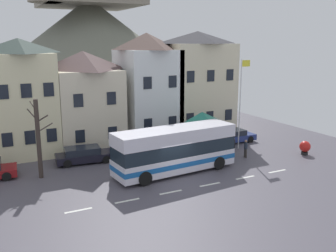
{
  "coord_description": "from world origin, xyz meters",
  "views": [
    {
      "loc": [
        -12.04,
        -22.12,
        9.55
      ],
      "look_at": [
        1.48,
        4.62,
        2.84
      ],
      "focal_mm": 40.6,
      "sensor_mm": 36.0,
      "label": 1
    }
  ],
  "objects_px": {
    "townhouse_04": "(197,84)",
    "parked_car_00": "(232,136)",
    "townhouse_02": "(85,99)",
    "flagpole": "(241,99)",
    "public_bench": "(200,138)",
    "harbour_buoy": "(305,147)",
    "hilltop_castle": "(91,50)",
    "pedestrian_02": "(246,148)",
    "townhouse_01": "(22,96)",
    "transit_bus": "(175,150)",
    "parked_car_02": "(84,155)",
    "pedestrian_00": "(231,143)",
    "pedestrian_01": "(212,148)",
    "townhouse_03": "(147,87)",
    "bare_tree_00": "(38,138)",
    "bus_shelter": "(202,119)",
    "pedestrian_03": "(233,145)"
  },
  "relations": [
    {
      "from": "townhouse_04",
      "to": "parked_car_00",
      "type": "xyz_separation_m",
      "value": [
        1.15,
        -4.78,
        -4.66
      ]
    },
    {
      "from": "townhouse_02",
      "to": "flagpole",
      "type": "distance_m",
      "value": 14.24
    },
    {
      "from": "townhouse_04",
      "to": "public_bench",
      "type": "relative_size",
      "value": 7.08
    },
    {
      "from": "townhouse_04",
      "to": "harbour_buoy",
      "type": "height_order",
      "value": "townhouse_04"
    },
    {
      "from": "flagpole",
      "to": "harbour_buoy",
      "type": "bearing_deg",
      "value": -46.68
    },
    {
      "from": "public_bench",
      "to": "flagpole",
      "type": "distance_m",
      "value": 5.62
    },
    {
      "from": "parked_car_00",
      "to": "flagpole",
      "type": "height_order",
      "value": "flagpole"
    },
    {
      "from": "hilltop_castle",
      "to": "pedestrian_02",
      "type": "relative_size",
      "value": 27.32
    },
    {
      "from": "flagpole",
      "to": "pedestrian_02",
      "type": "bearing_deg",
      "value": -116.02
    },
    {
      "from": "townhouse_01",
      "to": "hilltop_castle",
      "type": "relative_size",
      "value": 0.23
    },
    {
      "from": "transit_bus",
      "to": "parked_car_02",
      "type": "distance_m",
      "value": 7.71
    },
    {
      "from": "townhouse_02",
      "to": "parked_car_00",
      "type": "relative_size",
      "value": 1.99
    },
    {
      "from": "pedestrian_00",
      "to": "townhouse_02",
      "type": "bearing_deg",
      "value": 141.29
    },
    {
      "from": "pedestrian_01",
      "to": "harbour_buoy",
      "type": "relative_size",
      "value": 1.28
    },
    {
      "from": "townhouse_01",
      "to": "flagpole",
      "type": "bearing_deg",
      "value": -24.07
    },
    {
      "from": "townhouse_03",
      "to": "parked_car_02",
      "type": "bearing_deg",
      "value": -147.27
    },
    {
      "from": "townhouse_04",
      "to": "hilltop_castle",
      "type": "distance_m",
      "value": 24.07
    },
    {
      "from": "townhouse_04",
      "to": "hilltop_castle",
      "type": "height_order",
      "value": "hilltop_castle"
    },
    {
      "from": "townhouse_03",
      "to": "parked_car_00",
      "type": "xyz_separation_m",
      "value": [
        6.59,
        -5.25,
        -4.56
      ]
    },
    {
      "from": "parked_car_02",
      "to": "pedestrian_02",
      "type": "xyz_separation_m",
      "value": [
        12.38,
        -4.83,
        0.23
      ]
    },
    {
      "from": "pedestrian_02",
      "to": "harbour_buoy",
      "type": "relative_size",
      "value": 1.28
    },
    {
      "from": "hilltop_castle",
      "to": "bare_tree_00",
      "type": "bearing_deg",
      "value": -112.33
    },
    {
      "from": "bus_shelter",
      "to": "pedestrian_01",
      "type": "xyz_separation_m",
      "value": [
        -0.15,
        -1.91,
        -2.1
      ]
    },
    {
      "from": "hilltop_castle",
      "to": "pedestrian_00",
      "type": "bearing_deg",
      "value": -83.5
    },
    {
      "from": "townhouse_01",
      "to": "parked_car_00",
      "type": "distance_m",
      "value": 19.48
    },
    {
      "from": "townhouse_04",
      "to": "pedestrian_00",
      "type": "distance_m",
      "value": 8.82
    },
    {
      "from": "public_bench",
      "to": "parked_car_00",
      "type": "bearing_deg",
      "value": -20.3
    },
    {
      "from": "pedestrian_02",
      "to": "harbour_buoy",
      "type": "distance_m",
      "value": 5.34
    },
    {
      "from": "bus_shelter",
      "to": "pedestrian_01",
      "type": "height_order",
      "value": "bus_shelter"
    },
    {
      "from": "townhouse_02",
      "to": "pedestrian_03",
      "type": "distance_m",
      "value": 14.2
    },
    {
      "from": "townhouse_04",
      "to": "parked_car_02",
      "type": "height_order",
      "value": "townhouse_04"
    },
    {
      "from": "bare_tree_00",
      "to": "public_bench",
      "type": "bearing_deg",
      "value": 10.89
    },
    {
      "from": "townhouse_02",
      "to": "public_bench",
      "type": "relative_size",
      "value": 5.85
    },
    {
      "from": "public_bench",
      "to": "harbour_buoy",
      "type": "distance_m",
      "value": 9.44
    },
    {
      "from": "parked_car_02",
      "to": "pedestrian_03",
      "type": "xyz_separation_m",
      "value": [
        11.59,
        -4.15,
        0.36
      ]
    },
    {
      "from": "townhouse_04",
      "to": "public_bench",
      "type": "xyz_separation_m",
      "value": [
        -1.77,
        -3.7,
        -4.8
      ]
    },
    {
      "from": "townhouse_04",
      "to": "pedestrian_00",
      "type": "bearing_deg",
      "value": -97.55
    },
    {
      "from": "bus_shelter",
      "to": "parked_car_00",
      "type": "distance_m",
      "value": 5.18
    },
    {
      "from": "pedestrian_01",
      "to": "hilltop_castle",
      "type": "bearing_deg",
      "value": 92.09
    },
    {
      "from": "pedestrian_01",
      "to": "pedestrian_02",
      "type": "distance_m",
      "value": 2.82
    },
    {
      "from": "parked_car_02",
      "to": "pedestrian_01",
      "type": "bearing_deg",
      "value": -14.97
    },
    {
      "from": "townhouse_01",
      "to": "parked_car_02",
      "type": "bearing_deg",
      "value": -55.18
    },
    {
      "from": "townhouse_02",
      "to": "bus_shelter",
      "type": "height_order",
      "value": "townhouse_02"
    },
    {
      "from": "bus_shelter",
      "to": "parked_car_02",
      "type": "xyz_separation_m",
      "value": [
        -9.97,
        1.73,
        -2.34
      ]
    },
    {
      "from": "townhouse_04",
      "to": "townhouse_01",
      "type": "bearing_deg",
      "value": 176.91
    },
    {
      "from": "townhouse_02",
      "to": "transit_bus",
      "type": "distance_m",
      "value": 11.74
    },
    {
      "from": "pedestrian_00",
      "to": "hilltop_castle",
      "type": "bearing_deg",
      "value": 96.5
    },
    {
      "from": "townhouse_04",
      "to": "harbour_buoy",
      "type": "relative_size",
      "value": 8.8
    },
    {
      "from": "townhouse_01",
      "to": "pedestrian_03",
      "type": "height_order",
      "value": "townhouse_01"
    },
    {
      "from": "hilltop_castle",
      "to": "parked_car_00",
      "type": "xyz_separation_m",
      "value": [
        5.68,
        -28.23,
        -7.7
      ]
    }
  ]
}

